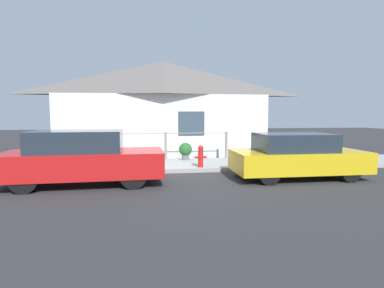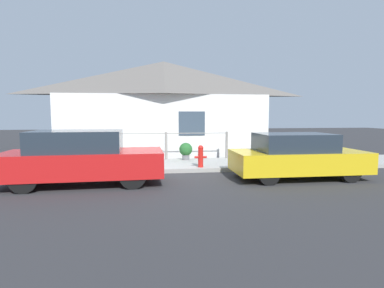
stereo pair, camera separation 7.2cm
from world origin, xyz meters
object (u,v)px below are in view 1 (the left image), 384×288
car_left (83,158)px  potted_plant_by_fence (110,156)px  fire_hydrant (201,156)px  potted_plant_near_hydrant (185,150)px  car_right (297,156)px

car_left → potted_plant_by_fence: (0.37, 2.56, -0.30)m
fire_hydrant → potted_plant_near_hydrant: bearing=100.4°
car_right → fire_hydrant: (-2.60, 1.48, -0.14)m
potted_plant_by_fence → car_right: bearing=-24.4°
potted_plant_near_hydrant → potted_plant_by_fence: (-2.73, -0.60, -0.08)m
car_left → potted_plant_near_hydrant: (3.10, 3.16, -0.22)m
car_left → potted_plant_by_fence: 2.60m
car_right → potted_plant_near_hydrant: bearing=132.4°
car_right → potted_plant_by_fence: (-5.64, 2.56, -0.23)m
car_right → potted_plant_near_hydrant: car_right is taller
car_left → potted_plant_near_hydrant: car_left is taller
potted_plant_by_fence → fire_hydrant: bearing=-19.5°
fire_hydrant → potted_plant_by_fence: size_ratio=1.34×
potted_plant_by_fence → potted_plant_near_hydrant: bearing=12.3°
potted_plant_near_hydrant → potted_plant_by_fence: 2.80m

